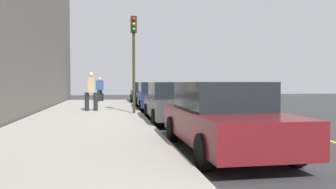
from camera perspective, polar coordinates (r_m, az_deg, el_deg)
The scene contains 11 objects.
ground_plane at distance 13.15m, azimuth 0.80°, elevation -4.51°, with size 56.00×56.00×0.00m, color #333335.
sidewalk at distance 12.98m, azimuth -13.74°, elevation -4.33°, with size 28.00×4.60×0.15m, color #A39E93.
lane_stripe_centre at distance 14.07m, azimuth 13.76°, elevation -4.12°, with size 28.00×0.14×0.01m, color gold.
parked_car_black at distance 24.41m, azimuth -3.99°, elevation 0.31°, with size 4.80×1.97×1.51m.
parked_car_navy at distance 18.58m, azimuth -2.25°, elevation -0.24°, with size 4.79×1.97×1.51m.
parked_car_charcoal at distance 12.77m, azimuth 0.82°, elevation -1.29°, with size 4.54×1.94×1.51m.
parked_car_maroon at distance 7.50m, azimuth 9.09°, elevation -3.68°, with size 4.66×1.93×1.51m.
pedestrian_tan_coat at distance 16.58m, azimuth -12.73°, elevation 0.73°, with size 0.51×0.61×1.85m.
pedestrian_blue_coat at distance 24.93m, azimuth -11.38°, elevation 1.00°, with size 0.53×0.54×1.71m.
traffic_light_pole at distance 15.05m, azimuth -5.76°, elevation 7.81°, with size 0.35×0.26×4.22m.
rolling_suitcase at distance 25.50m, azimuth -11.00°, elevation -0.39°, with size 0.34×0.22×0.92m.
Camera 1 is at (12.86, -2.32, 1.51)m, focal length 36.42 mm.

